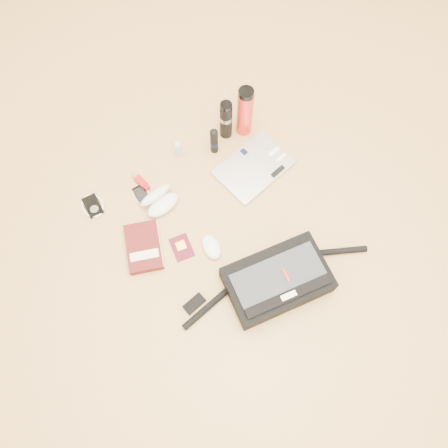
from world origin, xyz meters
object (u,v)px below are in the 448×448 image
object	(u,v)px
book	(144,247)
thermos_red	(245,112)
messenger_bag	(277,280)
laptop	(254,167)
thermos_black	(226,120)

from	to	relation	value
book	thermos_red	distance (m)	0.78
thermos_red	messenger_bag	bearing A→B (deg)	-115.32
laptop	thermos_black	bearing A→B (deg)	81.35
book	thermos_red	world-z (taller)	thermos_red
book	thermos_red	size ratio (longest dim) A/B	0.91
messenger_bag	thermos_black	size ratio (longest dim) A/B	3.74
messenger_bag	thermos_red	distance (m)	0.80
messenger_bag	laptop	distance (m)	0.57
book	thermos_red	xyz separation A→B (m)	(0.72, 0.27, 0.12)
book	thermos_black	distance (m)	0.71
messenger_bag	book	size ratio (longest dim) A/B	3.25
book	thermos_black	world-z (taller)	thermos_black
laptop	book	xyz separation A→B (m)	(-0.64, -0.06, 0.01)
laptop	book	bearing A→B (deg)	176.76
book	thermos_black	size ratio (longest dim) A/B	1.15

